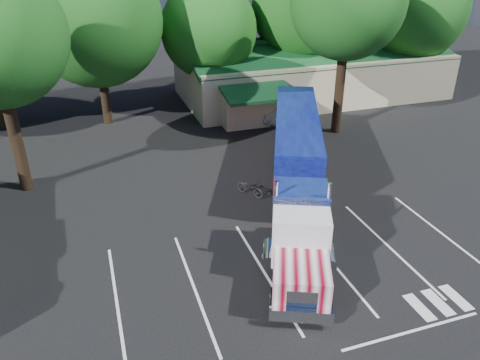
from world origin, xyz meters
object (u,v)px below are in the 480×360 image
object	(u,v)px
semi_truck	(297,157)
silver_sedan	(285,113)
bicycle	(250,187)
woman	(295,183)

from	to	relation	value
semi_truck	silver_sedan	size ratio (longest dim) A/B	4.39
bicycle	silver_sedan	world-z (taller)	silver_sedan
silver_sedan	semi_truck	bearing A→B (deg)	155.94
woman	silver_sedan	xyz separation A→B (m)	(4.46, 11.79, -0.14)
semi_truck	bicycle	xyz separation A→B (m)	(-2.54, 0.68, -1.86)
woman	silver_sedan	world-z (taller)	woman
semi_truck	bicycle	distance (m)	3.22
woman	bicycle	size ratio (longest dim) A/B	0.93
bicycle	semi_truck	bearing A→B (deg)	-47.37
bicycle	silver_sedan	xyz separation A→B (m)	(6.82, 10.78, 0.23)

